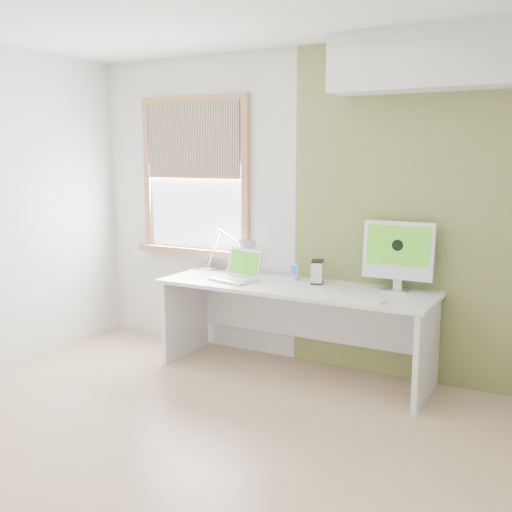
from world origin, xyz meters
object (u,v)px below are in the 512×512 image
Objects in this scene: desk at (297,308)px; imac at (398,252)px; desk_lamp at (239,252)px; external_drive at (317,272)px; laptop at (238,272)px.

imac is (0.75, 0.16, 0.49)m from desk.
desk is at bearing -167.68° from imac.
desk is 0.91m from imac.
external_drive is (0.74, -0.02, -0.10)m from desk_lamp.
imac is at bearing 12.32° from desk.
external_drive reaches higher than desk.
desk is 4.12× the size of imac.
laptop is at bearing -60.11° from desk_lamp.
laptop reaches higher than desk.
external_drive is 0.66m from imac.
laptop is 0.65m from external_drive.
desk_lamp reaches higher than desk.
external_drive is at bearing 17.14° from laptop.
imac is (0.63, 0.06, 0.20)m from external_drive.
laptop is (0.12, -0.21, -0.13)m from desk_lamp.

